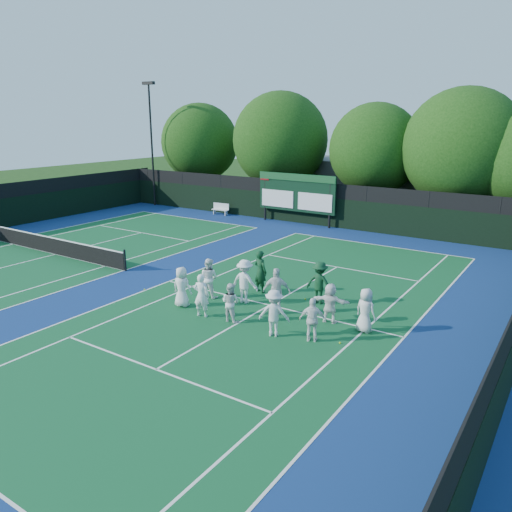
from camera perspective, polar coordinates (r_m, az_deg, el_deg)
The scene contains 30 objects.
ground at distance 19.43m, azimuth -0.01°, elevation -6.56°, with size 120.00×120.00×0.00m, color #18390F.
court_apron at distance 23.76m, azimuth -10.78°, elevation -2.65°, with size 34.00×32.00×0.01m, color navy.
near_court at distance 20.21m, azimuth 1.57°, elevation -5.64°, with size 11.05×23.85×0.01m.
left_court at distance 29.74m, azimuth -21.89°, elevation 0.19°, with size 11.05×23.85×0.01m.
back_fence at distance 35.36m, azimuth 6.36°, elevation 5.77°, with size 34.00×0.08×3.00m.
scoreboard at distance 35.34m, azimuth 4.62°, elevation 7.18°, with size 6.00×0.21×3.55m.
clubhouse at distance 41.11m, azimuth 16.63°, elevation 7.49°, with size 18.00×6.00×4.00m, color #545358.
light_pole_left at distance 43.62m, azimuth -11.92°, elevation 13.91°, with size 1.20×0.30×10.12m.
tennis_net at distance 29.62m, azimuth -21.99°, elevation 1.09°, with size 11.30×0.10×1.10m.
bench at distance 39.01m, azimuth -4.06°, elevation 5.43°, with size 1.43×0.48×0.89m.
tree_a at distance 45.03m, azimuth -6.21°, elevation 12.57°, with size 6.70×6.70×8.56m.
tree_b at distance 40.26m, azimuth 3.02°, elevation 12.81°, with size 7.48×7.48×9.33m.
tree_c at distance 36.90m, azimuth 13.69°, elevation 11.52°, with size 6.43×6.43×8.38m.
tree_d at distance 35.29m, azimuth 22.77°, elevation 11.00°, with size 7.63×7.63×9.25m.
tennis_ball_2 at distance 17.17m, azimuth 9.57°, elevation -9.77°, with size 0.07×0.07×0.07m, color #B0D018.
tennis_ball_3 at distance 22.46m, azimuth -12.62°, elevation -3.75°, with size 0.07×0.07×0.07m, color #B0D018.
tennis_ball_4 at distance 20.88m, azimuth 5.65°, elevation -4.93°, with size 0.07×0.07×0.07m, color #B0D018.
tennis_ball_5 at distance 18.94m, azimuth 5.03°, elevation -7.12°, with size 0.07×0.07×0.07m, color #B0D018.
player_front_0 at distance 20.07m, azimuth -8.47°, elevation -3.51°, with size 0.80×0.52×1.63m, color white.
player_front_1 at distance 18.95m, azimuth -6.24°, elevation -4.50°, with size 0.62×0.41×1.70m, color white.
player_front_2 at distance 18.47m, azimuth -2.93°, elevation -5.31°, with size 0.72×0.56×1.48m, color silver.
player_front_3 at distance 17.23m, azimuth 2.07°, elevation -6.54°, with size 1.08×0.62×1.67m, color silver.
player_front_4 at distance 16.94m, azimuth 6.50°, elevation -7.27°, with size 0.91×0.38×1.55m, color white.
player_back_0 at distance 20.94m, azimuth -5.41°, elevation -2.52°, with size 0.82×0.64×1.69m, color white.
player_back_1 at distance 20.22m, azimuth -1.28°, elevation -2.92°, with size 1.18×0.68×1.82m, color white.
player_back_2 at distance 19.12m, azimuth 2.38°, elevation -4.03°, with size 1.07×0.44×1.82m, color silver.
player_back_3 at distance 18.55m, azimuth 8.48°, elevation -5.33°, with size 1.40×0.45×1.51m, color white.
player_back_4 at distance 17.95m, azimuth 12.40°, elevation -6.10°, with size 0.78×0.51×1.61m, color silver.
coach_left at distance 21.41m, azimuth 0.51°, elevation -1.79°, with size 0.68×0.45×1.86m, color #0F371C.
coach_right at distance 20.31m, azimuth 7.28°, elevation -3.05°, with size 1.14×0.65×1.76m, color #103B1F.
Camera 1 is at (10.00, -14.96, 7.32)m, focal length 35.00 mm.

